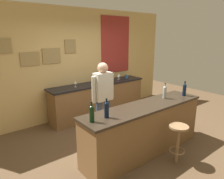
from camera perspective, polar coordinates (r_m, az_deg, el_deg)
ground_plane at (r=4.36m, az=4.75°, el=-14.48°), size 10.00×10.00×0.00m
back_wall at (r=5.51m, az=-9.33°, el=7.24°), size 6.00×0.09×2.80m
bar_counter at (r=3.90m, az=8.97°, el=-10.73°), size 2.55×0.60×0.92m
side_counter at (r=5.60m, az=-3.66°, el=-2.62°), size 2.74×0.56×0.90m
bartender at (r=4.15m, az=-2.49°, el=-1.92°), size 0.52×0.21×1.62m
bar_stool at (r=3.73m, az=17.77°, el=-12.61°), size 0.32×0.32×0.68m
wine_bottle_a at (r=2.98m, az=-5.62°, el=-6.49°), size 0.07×0.07×0.31m
wine_bottle_b at (r=3.11m, az=-1.51°, el=-5.45°), size 0.07×0.07×0.31m
wine_bottle_c at (r=4.17m, az=14.37°, el=-0.60°), size 0.07×0.07×0.31m
wine_bottle_d at (r=4.48m, az=19.40°, el=0.07°), size 0.07×0.07×0.31m
wine_glass_a at (r=5.09m, az=-10.13°, el=1.89°), size 0.07×0.07×0.16m
wine_glass_b at (r=5.64m, az=-1.53°, el=3.39°), size 0.07×0.07×0.16m
wine_glass_c at (r=5.85m, az=1.71°, el=3.82°), size 0.07×0.07×0.16m
wine_glass_d at (r=5.97m, az=1.98°, el=4.03°), size 0.07×0.07×0.16m
coffee_mug at (r=6.06m, az=4.07°, el=3.57°), size 0.12×0.08×0.09m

